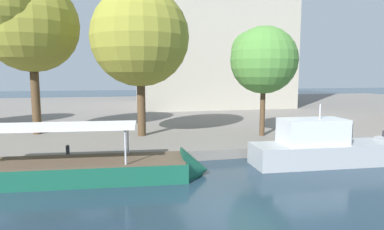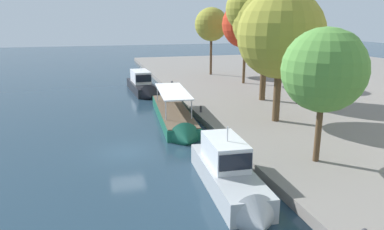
% 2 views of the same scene
% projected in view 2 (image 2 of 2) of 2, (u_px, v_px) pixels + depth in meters
% --- Properties ---
extents(ground_plane, '(220.00, 220.00, 0.00)m').
position_uv_depth(ground_plane, '(126.00, 152.00, 26.58)').
color(ground_plane, '#1E3342').
extents(motor_yacht_0, '(10.83, 3.11, 4.62)m').
position_uv_depth(motor_yacht_0, '(143.00, 86.00, 47.97)').
color(motor_yacht_0, black).
rests_on(motor_yacht_0, ground_plane).
extents(tour_boat_1, '(14.91, 3.87, 3.84)m').
position_uv_depth(tour_boat_1, '(175.00, 118.00, 34.16)').
color(tour_boat_1, '#14513D').
rests_on(tour_boat_1, ground_plane).
extents(motor_yacht_2, '(9.54, 2.86, 4.37)m').
position_uv_depth(motor_yacht_2, '(230.00, 178.00, 20.38)').
color(motor_yacht_2, '#9EA3A8').
rests_on(motor_yacht_2, ground_plane).
extents(mooring_bollard_1, '(0.23, 0.23, 0.66)m').
position_uv_depth(mooring_bollard_1, '(201.00, 109.00, 35.29)').
color(mooring_bollard_1, '#2D2D33').
rests_on(mooring_bollard_1, dock_promenade).
extents(mooring_bollard_2, '(0.27, 0.27, 0.75)m').
position_uv_depth(mooring_bollard_2, '(172.00, 84.00, 48.57)').
color(mooring_bollard_2, '#2D2D33').
rests_on(mooring_bollard_2, dock_promenade).
extents(tree_0, '(7.46, 7.46, 11.30)m').
position_uv_depth(tree_0, '(281.00, 37.00, 30.41)').
color(tree_0, '#4C3823').
rests_on(tree_0, dock_promenade).
extents(tree_1, '(5.25, 5.25, 10.60)m').
position_uv_depth(tree_1, '(211.00, 24.00, 56.92)').
color(tree_1, '#4C3823').
rests_on(tree_1, dock_promenade).
extents(tree_2, '(5.15, 5.39, 8.44)m').
position_uv_depth(tree_2, '(326.00, 69.00, 21.95)').
color(tree_2, '#4C3823').
rests_on(tree_2, dock_promenade).
extents(tree_3, '(7.25, 7.73, 12.30)m').
position_uv_depth(tree_3, '(263.00, 19.00, 38.50)').
color(tree_3, '#4C3823').
rests_on(tree_3, dock_promenade).
extents(tree_5, '(6.44, 6.44, 11.32)m').
position_uv_depth(tree_5, '(245.00, 22.00, 49.04)').
color(tree_5, '#4C3823').
rests_on(tree_5, dock_promenade).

